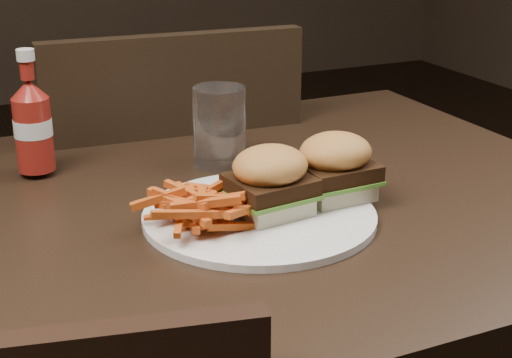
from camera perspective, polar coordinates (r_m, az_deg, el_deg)
name	(u,v)px	position (r m, az deg, el deg)	size (l,w,h in m)	color
dining_table	(167,224)	(1.01, -6.49, -3.24)	(1.20, 0.80, 0.04)	black
chair_far	(156,257)	(1.60, -7.31, -5.64)	(0.45, 0.45, 0.04)	black
plate	(259,216)	(0.96, 0.25, -2.70)	(0.29, 0.29, 0.01)	white
sandwich_half_a	(270,204)	(0.96, 1.03, -1.82)	(0.08, 0.08, 0.02)	#FCF5C6
sandwich_half_b	(334,188)	(1.01, 5.71, -0.68)	(0.08, 0.08, 0.02)	beige
fries_pile	(205,207)	(0.92, -3.76, -2.02)	(0.12, 0.12, 0.05)	#B43F0C
ketchup_bottle	(34,134)	(1.13, -15.87, 3.14)	(0.05, 0.05, 0.10)	maroon
tumbler	(219,128)	(1.14, -2.67, 3.72)	(0.08, 0.08, 0.12)	white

